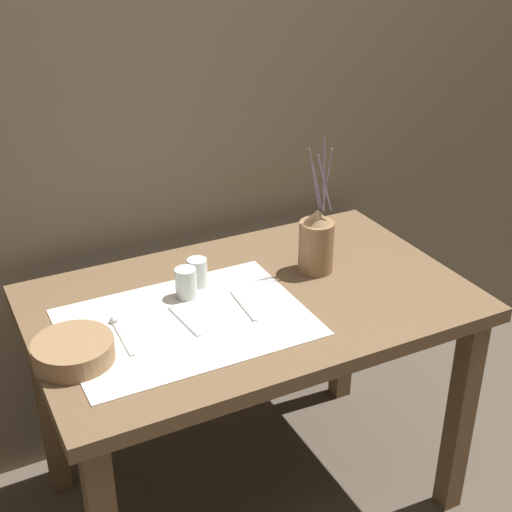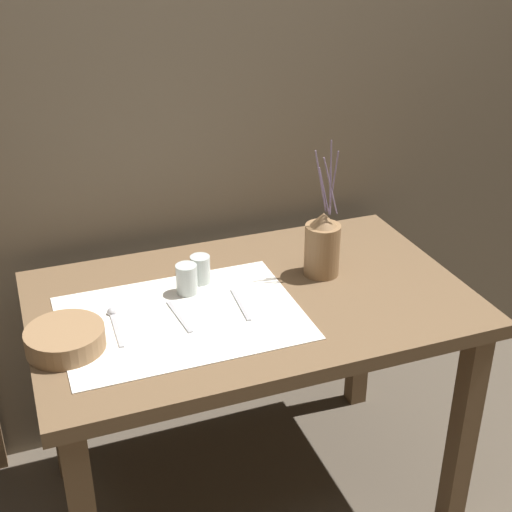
{
  "view_description": "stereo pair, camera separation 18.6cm",
  "coord_description": "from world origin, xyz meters",
  "views": [
    {
      "loc": [
        -0.73,
        -1.47,
        1.68
      ],
      "look_at": [
        0.02,
        0.0,
        0.83
      ],
      "focal_mm": 50.0,
      "sensor_mm": 36.0,
      "label": 1
    },
    {
      "loc": [
        -0.56,
        -1.55,
        1.68
      ],
      "look_at": [
        0.02,
        0.0,
        0.83
      ],
      "focal_mm": 50.0,
      "sensor_mm": 36.0,
      "label": 2
    }
  ],
  "objects": [
    {
      "name": "spoon_inner",
      "position": [
        -0.37,
        0.01,
        0.72
      ],
      "size": [
        0.02,
        0.17,
        0.02
      ],
      "color": "#A8A8AD",
      "rests_on": "wooden_table"
    },
    {
      "name": "glass_tumbler_near",
      "position": [
        -0.15,
        0.08,
        0.76
      ],
      "size": [
        0.06,
        0.06,
        0.08
      ],
      "color": "#B7C1BC",
      "rests_on": "wooden_table"
    },
    {
      "name": "stone_wall_back",
      "position": [
        0.0,
        0.47,
        1.2
      ],
      "size": [
        7.0,
        0.06,
        2.4
      ],
      "color": "#6B5E4C",
      "rests_on": "ground_plane"
    },
    {
      "name": "wooden_table",
      "position": [
        0.0,
        0.0,
        0.61
      ],
      "size": [
        1.16,
        0.73,
        0.71
      ],
      "color": "brown",
      "rests_on": "ground_plane"
    },
    {
      "name": "linen_cloth",
      "position": [
        -0.2,
        -0.04,
        0.72
      ],
      "size": [
        0.61,
        0.43,
        0.0
      ],
      "color": "white",
      "rests_on": "wooden_table"
    },
    {
      "name": "wooden_bowl",
      "position": [
        -0.49,
        -0.08,
        0.74
      ],
      "size": [
        0.19,
        0.19,
        0.05
      ],
      "color": "#8E6B47",
      "rests_on": "wooden_table"
    },
    {
      "name": "glass_tumbler_far",
      "position": [
        -0.1,
        0.12,
        0.76
      ],
      "size": [
        0.05,
        0.05,
        0.08
      ],
      "color": "#B7C1BC",
      "rests_on": "wooden_table"
    },
    {
      "name": "ground_plane",
      "position": [
        0.0,
        0.0,
        0.0
      ],
      "size": [
        12.0,
        12.0,
        0.0
      ],
      "primitive_type": "plane",
      "color": "brown"
    },
    {
      "name": "knife_center",
      "position": [
        -0.04,
        -0.04,
        0.72
      ],
      "size": [
        0.02,
        0.16,
        0.0
      ],
      "color": "#A8A8AD",
      "rests_on": "wooden_table"
    },
    {
      "name": "pitcher_with_flowers",
      "position": [
        0.23,
        0.05,
        0.8
      ],
      "size": [
        0.1,
        0.1,
        0.39
      ],
      "color": "olive",
      "rests_on": "wooden_table"
    },
    {
      "name": "fork_outer",
      "position": [
        -0.21,
        -0.04,
        0.72
      ],
      "size": [
        0.03,
        0.16,
        0.0
      ],
      "color": "#A8A8AD",
      "rests_on": "wooden_table"
    }
  ]
}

